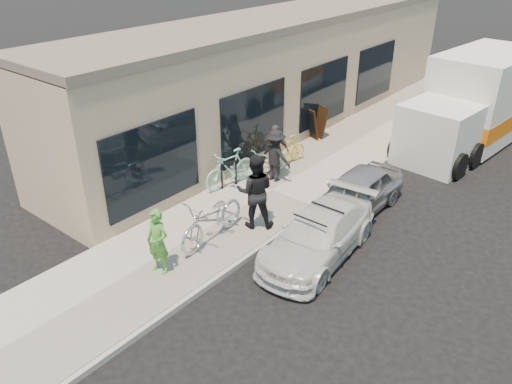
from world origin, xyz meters
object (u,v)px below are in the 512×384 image
Objects in this scene: bike_rack at (229,172)px; sandwich_board at (315,122)px; sedan_white at (319,235)px; man_standing at (255,191)px; moving_truck at (474,105)px; woman_rider at (158,242)px; cruiser_bike_b at (269,162)px; cruiser_bike_a at (230,168)px; tandem_bike at (213,219)px; sedan_silver at (357,192)px; bystander_a at (276,156)px; bystander_b at (275,150)px; cruiser_bike_c at (287,151)px.

bike_rack is 4.89m from sandwich_board.
man_standing is at bearing 177.43° from sedan_white.
sandwich_board is at bearing -136.80° from moving_truck.
woman_rider reaches higher than cruiser_bike_b.
man_standing is 1.07× the size of cruiser_bike_a.
tandem_bike is (1.61, -2.36, 0.11)m from bike_rack.
sedan_white is 2.28× the size of cruiser_bike_b.
man_standing is at bearing -24.99° from cruiser_bike_a.
sedan_silver is 2.16× the size of bystander_a.
woman_rider reaches higher than sedan_white.
sedan_silver is at bearing -23.92° from sandwich_board.
cruiser_bike_b is (0.45, 1.31, -0.01)m from bike_rack.
woman_rider is at bearing -95.61° from bystander_b.
man_standing reaches higher than bystander_b.
cruiser_bike_c is at bearing 93.22° from woman_rider.
sedan_white is 4.02m from cruiser_bike_a.
bystander_a is (0.78, 1.21, 0.32)m from bike_rack.
sandwich_board is at bearing 93.87° from woman_rider.
bystander_b is (-1.10, 5.57, 0.02)m from woman_rider.
cruiser_bike_c is at bearing 161.51° from sedan_silver.
man_standing reaches higher than tandem_bike.
bystander_a is 0.45m from bystander_b.
bystander_b is (0.72, -3.33, 0.22)m from sandwich_board.
woman_rider is (-2.59, -12.27, -0.49)m from moving_truck.
sedan_white is 2.18× the size of cruiser_bike_a.
cruiser_bike_a is at bearing 103.66° from woman_rider.
woman_rider is (-2.23, -2.90, 0.36)m from sedan_white.
moving_truck is 4.21× the size of bystander_b.
cruiser_bike_a is (-0.02, 0.08, 0.08)m from bike_rack.
sedan_white is at bearing 44.78° from woman_rider.
cruiser_bike_b reaches higher than bike_rack.
bike_rack is 0.35× the size of tandem_bike.
sandwich_board is at bearing -107.59° from man_standing.
bystander_a is (-0.83, 3.57, 0.21)m from tandem_bike.
cruiser_bike_a reaches higher than bike_rack.
man_standing is at bearing -56.87° from cruiser_bike_b.
woman_rider is 0.99× the size of cruiser_bike_c.
man_standing reaches higher than sedan_silver.
cruiser_bike_a is at bearing 55.04° from bystander_a.
cruiser_bike_a is at bearing 104.90° from bike_rack.
bystander_a is (-1.19, 2.41, -0.18)m from man_standing.
sedan_white is (4.05, -6.00, -0.16)m from sandwich_board.
moving_truck reaches higher than sandwich_board.
tandem_bike is at bearing 35.31° from man_standing.
moving_truck is 7.91m from cruiser_bike_b.
man_standing is 1.26× the size of cruiser_bike_c.
bike_rack is 0.23× the size of sedan_silver.
cruiser_bike_b is at bearing -114.56° from bystander_b.
cruiser_bike_b is at bearing 94.32° from woman_rider.
bystander_b reaches higher than cruiser_bike_c.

